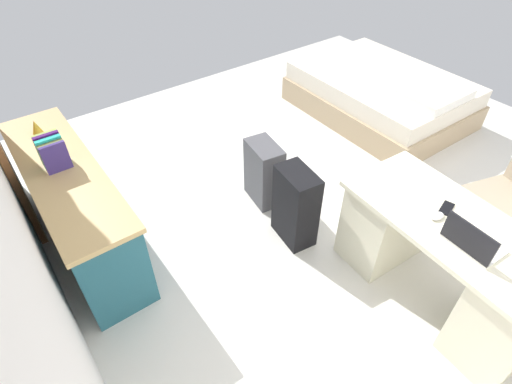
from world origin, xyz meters
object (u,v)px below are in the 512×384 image
bed (381,95)px  suitcase_spare_grey (264,173)px  office_chair (509,203)px  figurine_small (36,127)px  desk (442,260)px  cell_phone_by_mouse (447,208)px  suitcase_black (296,206)px  laptop (472,241)px  computer_mouse (437,216)px  credenza (76,206)px

bed → suitcase_spare_grey: same height
office_chair → figurine_small: (2.55, 2.66, 0.39)m
desk → cell_phone_by_mouse: cell_phone_by_mouse is taller
desk → suitcase_spare_grey: size_ratio=2.54×
desk → figurine_small: bearing=35.2°
suitcase_black → suitcase_spare_grey: (0.52, -0.09, -0.04)m
office_chair → suitcase_black: bearing=51.3°
laptop → figurine_small: laptop is taller
suitcase_black → figurine_small: figurine_small is taller
office_chair → computer_mouse: (0.11, 0.91, 0.32)m
suitcase_black → computer_mouse: (-0.90, -0.36, 0.40)m
cell_phone_by_mouse → suitcase_spare_grey: bearing=-0.7°
credenza → laptop: size_ratio=5.58×
suitcase_spare_grey → figurine_small: figurine_small is taller
suitcase_black → cell_phone_by_mouse: cell_phone_by_mouse is taller
desk → laptop: laptop is taller
laptop → cell_phone_by_mouse: (0.27, -0.18, -0.04)m
cell_phone_by_mouse → credenza: bearing=29.0°
desk → suitcase_black: desk is taller
suitcase_spare_grey → office_chair: bearing=-133.6°
desk → suitcase_black: (1.02, 0.41, -0.04)m
suitcase_black → laptop: laptop is taller
desk → computer_mouse: computer_mouse is taller
desk → suitcase_spare_grey: bearing=12.0°
bed → suitcase_black: bearing=113.5°
laptop → computer_mouse: (0.26, -0.06, -0.03)m
desk → figurine_small: size_ratio=13.43×
office_chair → suitcase_black: (1.01, 1.27, -0.09)m
office_chair → credenza: (1.99, 2.66, -0.04)m
office_chair → credenza: 3.32m
desk → office_chair: size_ratio=1.57×
computer_mouse → cell_phone_by_mouse: (0.01, -0.12, -0.01)m
suitcase_spare_grey → laptop: (-1.68, -0.21, 0.48)m
bed → suitcase_spare_grey: size_ratio=3.31×
desk → office_chair: (0.01, -0.85, 0.04)m
credenza → laptop: (-2.13, -1.69, 0.39)m
credenza → laptop: 2.75m
desk → credenza: 2.69m
credenza → bed: credenza is taller
bed → laptop: bearing=138.9°
suitcase_black → computer_mouse: bearing=-150.9°
desk → figurine_small: 3.17m
credenza → suitcase_black: size_ratio=2.71×
credenza → cell_phone_by_mouse: size_ratio=13.24×
credenza → suitcase_black: (-0.97, -1.40, -0.04)m
suitcase_spare_grey → suitcase_black: bearing=179.5°
bed → laptop: 2.80m
office_chair → bed: office_chair is taller
bed → computer_mouse: size_ratio=19.23×
suitcase_spare_grey → cell_phone_by_mouse: bearing=-155.7°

